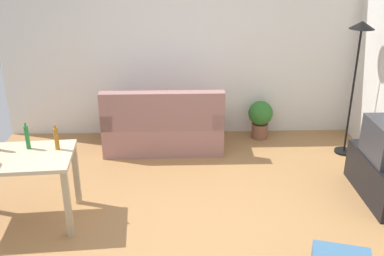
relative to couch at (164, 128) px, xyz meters
name	(u,v)px	position (x,y,z in m)	size (l,w,h in m)	color
ground_plane	(184,209)	(0.26, -1.59, -0.32)	(5.20, 4.40, 0.02)	#9E7042
wall_rear	(181,44)	(0.26, 0.61, 1.04)	(5.20, 0.10, 2.70)	silver
couch	(164,128)	(0.00, 0.00, 0.00)	(1.63, 0.84, 0.92)	#996B66
tv_stand	(382,178)	(2.51, -1.41, -0.07)	(0.44, 1.10, 0.48)	black
torchiere_lamp	(358,52)	(2.51, -0.24, 1.10)	(0.32, 0.32, 1.81)	black
desk	(12,166)	(-1.46, -1.78, 0.34)	(1.25, 0.79, 0.76)	#C6B28E
potted_plant	(260,117)	(1.42, 0.31, 0.02)	(0.36, 0.36, 0.57)	brown
bottle_green	(27,137)	(-1.32, -1.60, 0.58)	(0.04, 0.04, 0.28)	#1E722D
bottle_amber	(56,139)	(-1.02, -1.63, 0.57)	(0.05, 0.05, 0.27)	#9E6019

